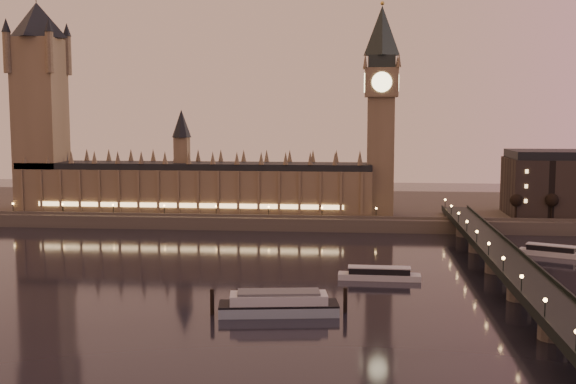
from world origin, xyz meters
name	(u,v)px	position (x,y,z in m)	size (l,w,h in m)	color
ground	(230,279)	(0.00, 0.00, 0.00)	(700.00, 700.00, 0.00)	black
far_embankment	(334,208)	(30.00, 165.00, 3.00)	(560.00, 130.00, 6.00)	#423D35
palace_of_westminster	(194,181)	(-40.12, 120.99, 21.71)	(180.00, 26.62, 52.00)	brown
victoria_tower	(40,94)	(-120.00, 121.00, 65.79)	(31.68, 31.68, 118.00)	brown
big_ben	(381,97)	(53.99, 120.99, 63.95)	(17.68, 17.68, 104.00)	brown
westminster_bridge	(506,269)	(91.61, 0.00, 5.52)	(13.20, 260.00, 15.30)	black
bare_tree_0	(518,200)	(118.62, 109.00, 15.48)	(6.24, 6.24, 12.69)	black
bare_tree_1	(554,200)	(135.02, 109.00, 15.48)	(6.24, 6.24, 12.69)	black
cruise_boat_a	(379,274)	(50.66, 4.07, 1.96)	(27.91, 6.71, 4.44)	silver
cruise_boat_b	(551,251)	(119.38, 51.73, 1.98)	(24.63, 15.91, 4.50)	silver
moored_barge	(279,304)	(21.31, -41.32, 3.00)	(38.35, 14.03, 7.10)	#8397A7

